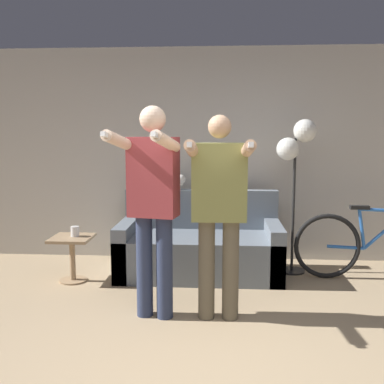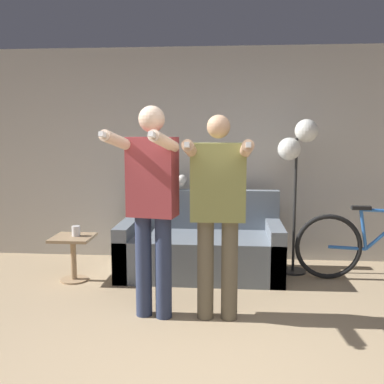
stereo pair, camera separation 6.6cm
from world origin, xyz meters
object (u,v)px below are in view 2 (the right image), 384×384
(side_table, at_px, (73,249))
(cup, at_px, (76,231))
(person_left, at_px, (152,198))
(bicycle, at_px, (378,246))
(couch, at_px, (201,248))
(floor_lamp, at_px, (297,149))
(person_right, at_px, (218,203))
(cat, at_px, (171,183))

(side_table, height_order, cup, cup)
(person_left, bearing_deg, bicycle, 37.63)
(couch, relative_size, side_table, 3.69)
(person_left, distance_m, floor_lamp, 1.98)
(couch, xyz_separation_m, cup, (-1.31, -0.33, 0.25))
(couch, bearing_deg, person_right, -79.89)
(couch, xyz_separation_m, side_table, (-1.34, -0.35, 0.05))
(cup, bearing_deg, couch, 14.01)
(couch, bearing_deg, floor_lamp, 7.41)
(side_table, xyz_separation_m, bicycle, (3.25, 0.28, 0.03))
(cat, xyz_separation_m, floor_lamp, (1.43, -0.19, 0.41))
(person_right, bearing_deg, person_left, 179.30)
(couch, height_order, person_left, person_left)
(person_right, distance_m, cat, 1.67)
(floor_lamp, bearing_deg, couch, -172.59)
(couch, bearing_deg, bicycle, -2.16)
(cup, bearing_deg, person_right, -30.40)
(person_left, distance_m, cat, 1.56)
(person_right, distance_m, bicycle, 2.14)
(floor_lamp, height_order, bicycle, floor_lamp)
(couch, xyz_separation_m, bicycle, (1.90, -0.07, 0.08))
(cup, bearing_deg, cat, 35.10)
(couch, distance_m, side_table, 1.39)
(person_right, xyz_separation_m, floor_lamp, (0.84, 1.36, 0.39))
(cup, bearing_deg, bicycle, 4.55)
(cat, height_order, bicycle, cat)
(cup, xyz_separation_m, bicycle, (3.22, 0.26, -0.17))
(cup, bearing_deg, person_left, -42.52)
(person_right, relative_size, bicycle, 0.99)
(couch, height_order, bicycle, couch)
(cat, bearing_deg, person_left, -88.33)
(cup, relative_size, bicycle, 0.06)
(couch, relative_size, cat, 3.58)
(cat, distance_m, side_table, 1.34)
(bicycle, bearing_deg, person_right, -145.59)
(floor_lamp, distance_m, cup, 2.56)
(person_left, height_order, side_table, person_left)
(person_right, bearing_deg, cup, 148.93)
(person_left, bearing_deg, side_table, 149.40)
(person_right, bearing_deg, cat, 110.34)
(floor_lamp, bearing_deg, cup, -168.90)
(person_left, distance_m, person_right, 0.55)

